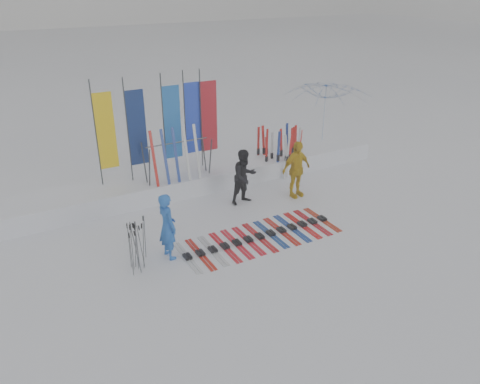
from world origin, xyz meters
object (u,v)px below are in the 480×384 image
person_yellow (296,169)px  ski_rack (178,155)px  person_blue (167,226)px  ski_row (260,236)px  person_black (244,177)px  tent_canopy (326,119)px

person_yellow → ski_rack: ski_rack is taller
person_blue → ski_row: person_blue is taller
person_black → person_yellow: (1.65, -0.37, 0.05)m
person_blue → person_yellow: (4.80, 1.42, 0.05)m
ski_row → ski_rack: bearing=104.1°
tent_canopy → ski_row: bearing=-141.8°
person_black → tent_canopy: (4.77, 2.20, 0.59)m
person_black → ski_rack: 2.19m
person_blue → ski_row: size_ratio=0.39×
tent_canopy → ski_row: tent_canopy is taller
ski_row → person_blue: bearing=173.1°
ski_row → ski_rack: size_ratio=2.14×
person_black → ski_rack: (-1.57, 1.43, 0.52)m
ski_row → ski_rack: 3.88m
ski_row → ski_rack: ski_rack is taller
tent_canopy → ski_rack: 6.39m
person_blue → person_black: person_blue is taller
tent_canopy → ski_rack: size_ratio=1.58×
person_black → person_yellow: person_yellow is taller
ski_rack → person_yellow: bearing=-29.3°
person_black → ski_row: bearing=-116.0°
person_blue → person_yellow: size_ratio=0.94×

